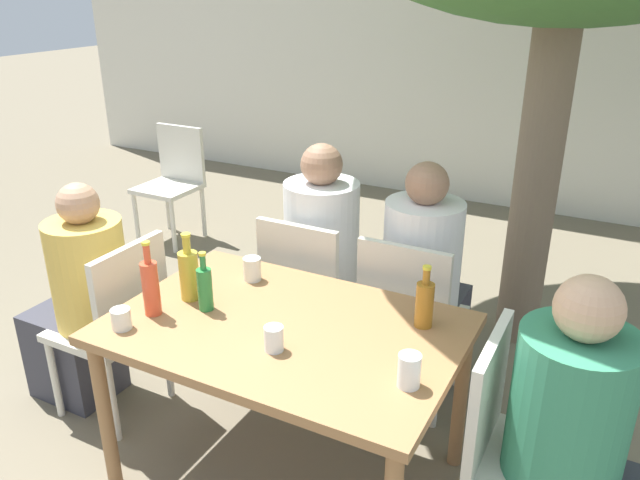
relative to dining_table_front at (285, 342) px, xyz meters
name	(u,v)px	position (x,y,z in m)	size (l,w,h in m)	color
ground_plane	(288,471)	(0.00, 0.00, -0.66)	(30.00, 30.00, 0.00)	#706651
cafe_building_wall	(516,53)	(0.00, 3.99, 0.74)	(10.00, 0.08, 2.80)	silver
dining_table_front	(285,342)	(0.00, 0.00, 0.00)	(1.37, 0.92, 0.75)	#996B42
patio_chair_0	(118,319)	(-0.92, 0.00, -0.14)	(0.44, 0.44, 0.92)	beige
patio_chair_1	(515,444)	(0.92, 0.00, -0.14)	(0.44, 0.44, 0.92)	beige
patio_chair_2	(308,289)	(-0.27, 0.69, -0.14)	(0.44, 0.44, 0.92)	beige
patio_chair_3	(409,313)	(0.27, 0.69, -0.14)	(0.44, 0.44, 0.92)	beige
patio_chair_4	(174,177)	(-2.19, 1.92, -0.14)	(0.44, 0.44, 0.92)	beige
person_seated_0	(82,308)	(-1.16, 0.00, -0.14)	(0.58, 0.35, 1.17)	#383842
person_seated_1	(588,462)	(1.15, 0.00, -0.12)	(0.59, 0.38, 1.20)	#383842
person_seated_2	(328,263)	(-0.27, 0.92, -0.09)	(0.39, 0.60, 1.26)	#383842
person_seated_3	(425,287)	(0.27, 0.92, -0.10)	(0.38, 0.59, 1.23)	#383842
amber_bottle_0	(424,303)	(0.49, 0.25, 0.18)	(0.07, 0.07, 0.26)	#9E661E
soda_bottle_1	(151,286)	(-0.52, -0.17, 0.21)	(0.07, 0.07, 0.32)	#DB4C2D
green_bottle_2	(205,288)	(-0.35, -0.04, 0.18)	(0.06, 0.06, 0.26)	#287A38
oil_cruet_3	(189,274)	(-0.47, 0.01, 0.20)	(0.08, 0.08, 0.30)	gold
drinking_glass_0	(274,339)	(0.06, -0.17, 0.13)	(0.07, 0.07, 0.10)	white
drinking_glass_1	(409,371)	(0.57, -0.15, 0.14)	(0.08, 0.08, 0.12)	white
drinking_glass_2	(252,269)	(-0.33, 0.27, 0.14)	(0.08, 0.08, 0.11)	silver
drinking_glass_3	(121,319)	(-0.55, -0.32, 0.12)	(0.08, 0.08, 0.08)	silver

